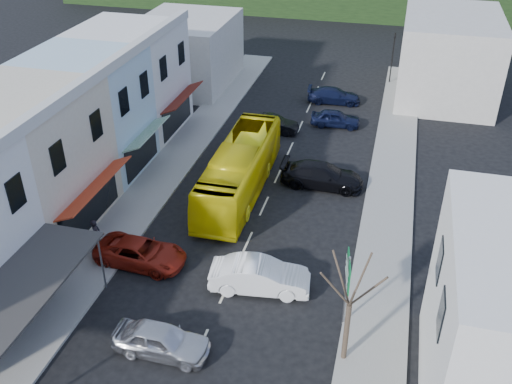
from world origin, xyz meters
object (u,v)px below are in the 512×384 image
at_px(car_silver, 162,341).
at_px(direction_sign, 346,292).
at_px(car_red, 141,252).
at_px(pedestrian_left, 96,234).
at_px(car_white, 260,278).
at_px(traffic_signal, 392,59).
at_px(bus, 240,171).
at_px(street_tree, 349,305).

bearing_deg(car_silver, direction_sign, -62.84).
relative_size(car_red, pedestrian_left, 2.71).
xyz_separation_m(car_white, direction_sign, (4.37, -1.39, 1.27)).
bearing_deg(car_red, traffic_signal, -16.81).
bearing_deg(car_red, car_white, -90.37).
bearing_deg(traffic_signal, car_red, 82.00).
bearing_deg(direction_sign, car_red, 161.24).
bearing_deg(traffic_signal, bus, 81.98).
height_order(car_white, direction_sign, direction_sign).
bearing_deg(car_silver, traffic_signal, -11.56).
height_order(car_silver, street_tree, street_tree).
distance_m(bus, car_white, 9.56).
bearing_deg(pedestrian_left, traffic_signal, -38.92).
bearing_deg(bus, car_silver, -88.87).
height_order(car_silver, pedestrian_left, pedestrian_left).
distance_m(car_silver, pedestrian_left, 8.81).
bearing_deg(car_red, pedestrian_left, 82.79).
bearing_deg(street_tree, traffic_signal, 90.00).
bearing_deg(car_red, street_tree, -106.06).
distance_m(direction_sign, street_tree, 2.49).
height_order(car_silver, traffic_signal, traffic_signal).
bearing_deg(car_red, direction_sign, -96.04).
xyz_separation_m(bus, car_red, (-3.09, -8.40, -0.85)).
xyz_separation_m(car_silver, pedestrian_left, (-6.34, 6.12, 0.30)).
xyz_separation_m(car_silver, direction_sign, (7.50, 3.75, 1.27)).
relative_size(car_silver, traffic_signal, 0.92).
height_order(bus, direction_sign, direction_sign).
relative_size(street_tree, traffic_signal, 1.31).
xyz_separation_m(car_white, traffic_signal, (4.66, 31.10, 1.70)).
bearing_deg(direction_sign, car_silver, -162.71).
bearing_deg(car_silver, car_red, 32.70).
xyz_separation_m(car_silver, car_red, (-3.51, 5.59, 0.00)).
bearing_deg(car_white, pedestrian_left, 76.80).
bearing_deg(car_silver, pedestrian_left, 46.57).
xyz_separation_m(direction_sign, street_tree, (0.29, -2.16, 1.19)).
bearing_deg(car_white, street_tree, -134.70).
bearing_deg(street_tree, car_red, 160.53).
bearing_deg(car_red, car_silver, -144.45).
distance_m(car_white, street_tree, 6.36).
distance_m(bus, pedestrian_left, 9.86).
xyz_separation_m(bus, car_silver, (0.42, -13.99, -0.85)).
xyz_separation_m(car_silver, car_white, (3.13, 5.15, 0.00)).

